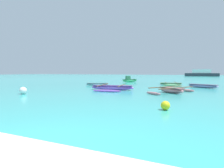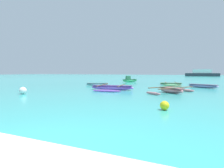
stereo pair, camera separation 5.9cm
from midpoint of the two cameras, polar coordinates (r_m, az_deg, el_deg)
The scene contains 9 objects.
moored_boat_0 at distance 14.86m, azimuth 18.67°, elevation -1.88°, with size 3.63×4.30×0.49m.
moored_boat_1 at distance 16.36m, azimuth -0.05°, elevation -1.16°, with size 4.16×4.00×0.50m.
moored_boat_2 at distance 22.36m, azimuth -4.85°, elevation 0.02°, with size 2.97×1.79×0.31m.
moored_boat_3 at distance 24.24m, azimuth 18.57°, elevation 0.10°, with size 2.95×4.43×0.34m.
moored_boat_4 at distance 29.67m, azimuth 5.66°, elevation 1.34°, with size 2.37×2.22×1.04m.
moored_boat_5 at distance 21.08m, azimuth 27.47°, elevation -0.52°, with size 3.04×1.97×0.39m.
mooring_buoy_1 at distance 8.10m, azimuth 16.83°, elevation -6.72°, with size 0.40×0.40×0.40m.
mooring_buoy_2 at distance 14.92m, azimuth -27.15°, elevation -1.92°, with size 0.54×0.54×0.54m.
distant_ferry at distance 81.34m, azimuth 27.14°, elevation 3.07°, with size 12.78×2.81×2.81m.
Camera 1 is at (2.68, -1.95, 1.67)m, focal length 28.00 mm.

